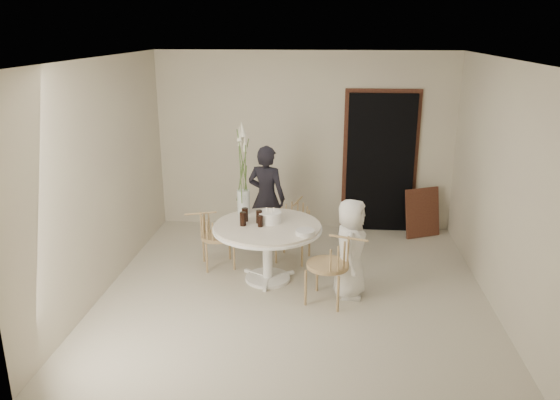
# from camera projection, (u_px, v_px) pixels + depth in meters

# --- Properties ---
(ground) EXTENTS (4.50, 4.50, 0.00)m
(ground) POSITION_uv_depth(u_px,v_px,m) (294.00, 290.00, 6.56)
(ground) COLOR beige
(ground) RESTS_ON ground
(room_shell) EXTENTS (4.50, 4.50, 4.50)m
(room_shell) POSITION_uv_depth(u_px,v_px,m) (296.00, 159.00, 6.07)
(room_shell) COLOR silver
(room_shell) RESTS_ON ground
(doorway) EXTENTS (1.00, 0.10, 2.10)m
(doorway) POSITION_uv_depth(u_px,v_px,m) (380.00, 164.00, 8.23)
(doorway) COLOR black
(doorway) RESTS_ON ground
(door_trim) EXTENTS (1.12, 0.03, 2.22)m
(door_trim) POSITION_uv_depth(u_px,v_px,m) (380.00, 159.00, 8.25)
(door_trim) COLOR brown
(door_trim) RESTS_ON ground
(table) EXTENTS (1.33, 1.33, 0.73)m
(table) POSITION_uv_depth(u_px,v_px,m) (267.00, 234.00, 6.64)
(table) COLOR white
(table) RESTS_ON ground
(picture_frame) EXTENTS (0.57, 0.38, 0.74)m
(picture_frame) POSITION_uv_depth(u_px,v_px,m) (422.00, 213.00, 8.15)
(picture_frame) COLOR brown
(picture_frame) RESTS_ON ground
(chair_far) EXTENTS (0.50, 0.53, 0.79)m
(chair_far) POSITION_uv_depth(u_px,v_px,m) (295.00, 222.00, 7.36)
(chair_far) COLOR tan
(chair_far) RESTS_ON ground
(chair_right) EXTENTS (0.58, 0.56, 0.83)m
(chair_right) POSITION_uv_depth(u_px,v_px,m) (338.00, 259.00, 6.09)
(chair_right) COLOR tan
(chair_right) RESTS_ON ground
(chair_left) EXTENTS (0.54, 0.52, 0.77)m
(chair_left) POSITION_uv_depth(u_px,v_px,m) (209.00, 231.00, 7.05)
(chair_left) COLOR tan
(chair_left) RESTS_ON ground
(girl) EXTENTS (0.62, 0.49, 1.49)m
(girl) POSITION_uv_depth(u_px,v_px,m) (266.00, 198.00, 7.60)
(girl) COLOR black
(girl) RESTS_ON ground
(boy) EXTENTS (0.45, 0.62, 1.18)m
(boy) POSITION_uv_depth(u_px,v_px,m) (351.00, 248.00, 6.26)
(boy) COLOR white
(boy) RESTS_ON ground
(birthday_cake) EXTENTS (0.28, 0.28, 0.19)m
(birthday_cake) POSITION_uv_depth(u_px,v_px,m) (270.00, 217.00, 6.68)
(birthday_cake) COLOR white
(birthday_cake) RESTS_ON table
(cola_tumbler_a) EXTENTS (0.09, 0.09, 0.17)m
(cola_tumbler_a) POSITION_uv_depth(u_px,v_px,m) (243.00, 219.00, 6.56)
(cola_tumbler_a) COLOR black
(cola_tumbler_a) RESTS_ON table
(cola_tumbler_b) EXTENTS (0.09, 0.09, 0.14)m
(cola_tumbler_b) POSITION_uv_depth(u_px,v_px,m) (260.00, 221.00, 6.53)
(cola_tumbler_b) COLOR black
(cola_tumbler_b) RESTS_ON table
(cola_tumbler_c) EXTENTS (0.10, 0.10, 0.17)m
(cola_tumbler_c) POSITION_uv_depth(u_px,v_px,m) (245.00, 215.00, 6.71)
(cola_tumbler_c) COLOR black
(cola_tumbler_c) RESTS_ON table
(cola_tumbler_d) EXTENTS (0.08, 0.08, 0.16)m
(cola_tumbler_d) POSITION_uv_depth(u_px,v_px,m) (259.00, 217.00, 6.65)
(cola_tumbler_d) COLOR black
(cola_tumbler_d) RESTS_ON table
(plate_stack) EXTENTS (0.25, 0.25, 0.06)m
(plate_stack) POSITION_uv_depth(u_px,v_px,m) (305.00, 232.00, 6.29)
(plate_stack) COLOR white
(plate_stack) RESTS_ON table
(flower_vase) EXTENTS (0.16, 0.16, 1.20)m
(flower_vase) POSITION_uv_depth(u_px,v_px,m) (243.00, 178.00, 6.90)
(flower_vase) COLOR silver
(flower_vase) RESTS_ON table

